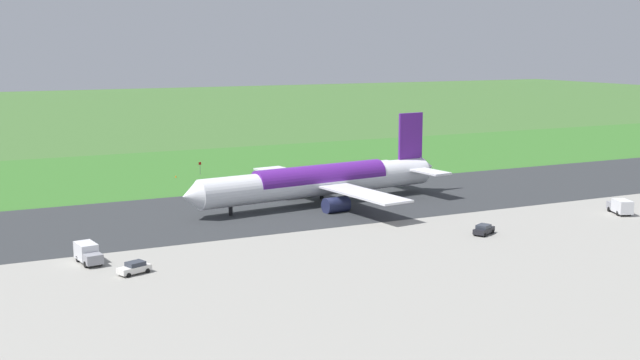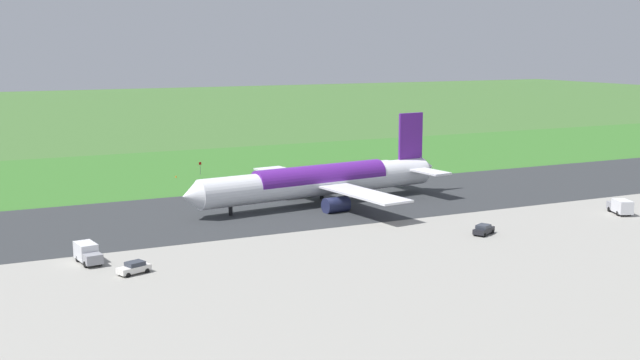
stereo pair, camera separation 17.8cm
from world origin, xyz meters
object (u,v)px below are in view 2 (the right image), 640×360
at_px(airliner_main, 322,181).
at_px(service_car_ops, 484,229).
at_px(service_truck_baggage, 88,253).
at_px(service_truck_fuel, 621,206).
at_px(traffic_cone_orange, 176,176).
at_px(no_stopping_sign, 200,167).
at_px(service_car_followme, 134,268).

height_order(airliner_main, service_car_ops, airliner_main).
height_order(service_truck_baggage, service_truck_fuel, same).
distance_m(airliner_main, traffic_cone_orange, 43.44).
bearing_deg(airliner_main, service_truck_baggage, 26.07).
relative_size(service_car_ops, no_stopping_sign, 1.57).
xyz_separation_m(service_car_followme, service_truck_fuel, (-83.67, 0.39, 0.56)).
bearing_deg(traffic_cone_orange, no_stopping_sign, -167.82).
xyz_separation_m(service_truck_baggage, traffic_cone_orange, (-29.33, -62.38, -1.13)).
bearing_deg(no_stopping_sign, airliner_main, 104.04).
bearing_deg(service_truck_fuel, service_car_followme, -0.27).
height_order(service_truck_baggage, no_stopping_sign, no_stopping_sign).
relative_size(service_car_followme, no_stopping_sign, 1.58).
bearing_deg(traffic_cone_orange, service_car_followme, 70.48).
bearing_deg(service_truck_baggage, service_truck_fuel, 174.70).
xyz_separation_m(airliner_main, no_stopping_sign, (10.34, -41.34, -2.65)).
bearing_deg(no_stopping_sign, service_truck_baggage, 61.00).
xyz_separation_m(service_car_followme, traffic_cone_orange, (-24.87, -70.16, -0.57)).
height_order(airliner_main, service_truck_fuel, airliner_main).
height_order(service_car_ops, no_stopping_sign, no_stopping_sign).
xyz_separation_m(service_truck_baggage, service_car_ops, (-57.71, 9.98, -0.56)).
distance_m(service_truck_fuel, no_stopping_sign, 89.18).
height_order(service_car_followme, traffic_cone_orange, service_car_followme).
distance_m(service_truck_baggage, service_car_ops, 58.57).
bearing_deg(service_car_ops, service_car_followme, -2.37).
bearing_deg(service_car_followme, service_car_ops, 177.63).
distance_m(airliner_main, no_stopping_sign, 42.70).
relative_size(airliner_main, service_truck_fuel, 8.70).
height_order(service_truck_baggage, service_car_ops, service_truck_baggage).
relative_size(service_truck_fuel, traffic_cone_orange, 11.31).
distance_m(service_car_followme, traffic_cone_orange, 74.44).
bearing_deg(service_truck_fuel, traffic_cone_orange, -50.19).
xyz_separation_m(airliner_main, service_truck_baggage, (45.63, 22.33, -2.95)).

